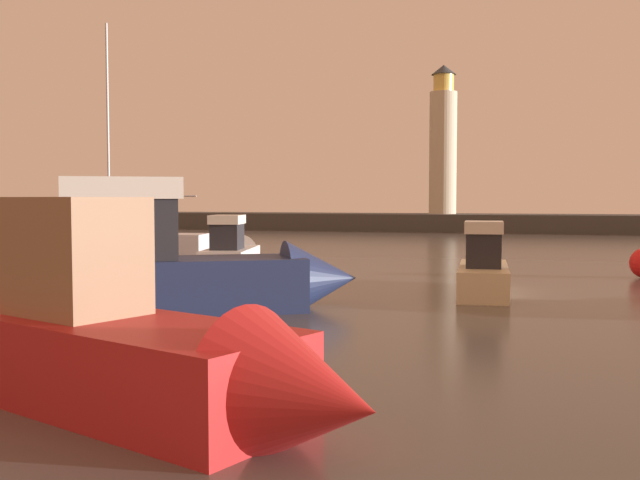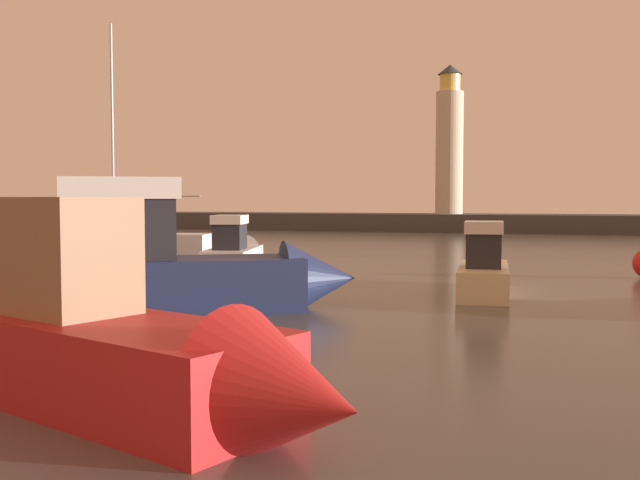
{
  "view_description": "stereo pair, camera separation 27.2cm",
  "coord_description": "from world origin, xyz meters",
  "px_view_note": "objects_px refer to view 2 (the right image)",
  "views": [
    {
      "loc": [
        5.31,
        -2.3,
        2.81
      ],
      "look_at": [
        -0.84,
        18.34,
        1.59
      ],
      "focal_mm": 41.07,
      "sensor_mm": 36.0,
      "label": 1
    },
    {
      "loc": [
        5.57,
        -2.22,
        2.81
      ],
      "look_at": [
        -0.84,
        18.34,
        1.59
      ],
      "focal_mm": 41.07,
      "sensor_mm": 36.0,
      "label": 2
    }
  ],
  "objects_px": {
    "motorboat_5": "(237,251)",
    "lighthouse": "(449,144)",
    "motorboat_3": "(484,271)",
    "sailboat_moored": "(130,244)",
    "motorboat_2": "(195,267)",
    "motorboat_0": "(137,352)"
  },
  "relations": [
    {
      "from": "motorboat_5",
      "to": "lighthouse",
      "type": "bearing_deg",
      "value": 83.11
    },
    {
      "from": "lighthouse",
      "to": "motorboat_2",
      "type": "bearing_deg",
      "value": -90.19
    },
    {
      "from": "motorboat_2",
      "to": "sailboat_moored",
      "type": "relative_size",
      "value": 0.7
    },
    {
      "from": "motorboat_0",
      "to": "motorboat_5",
      "type": "height_order",
      "value": "motorboat_0"
    },
    {
      "from": "motorboat_0",
      "to": "motorboat_5",
      "type": "xyz_separation_m",
      "value": [
        -7.53,
        20.24,
        -0.22
      ]
    },
    {
      "from": "motorboat_0",
      "to": "sailboat_moored",
      "type": "distance_m",
      "value": 27.4
    },
    {
      "from": "motorboat_0",
      "to": "sailboat_moored",
      "type": "xyz_separation_m",
      "value": [
        -14.57,
        23.21,
        -0.23
      ]
    },
    {
      "from": "lighthouse",
      "to": "sailboat_moored",
      "type": "bearing_deg",
      "value": -109.13
    },
    {
      "from": "motorboat_3",
      "to": "motorboat_5",
      "type": "bearing_deg",
      "value": 150.2
    },
    {
      "from": "sailboat_moored",
      "to": "motorboat_2",
      "type": "bearing_deg",
      "value": -53.23
    },
    {
      "from": "motorboat_0",
      "to": "motorboat_3",
      "type": "bearing_deg",
      "value": 77.06
    },
    {
      "from": "motorboat_3",
      "to": "sailboat_moored",
      "type": "xyz_separation_m",
      "value": [
        -17.8,
        9.13,
        -0.04
      ]
    },
    {
      "from": "motorboat_2",
      "to": "motorboat_3",
      "type": "bearing_deg",
      "value": 41.55
    },
    {
      "from": "motorboat_3",
      "to": "sailboat_moored",
      "type": "height_order",
      "value": "sailboat_moored"
    },
    {
      "from": "motorboat_0",
      "to": "motorboat_5",
      "type": "distance_m",
      "value": 21.6
    },
    {
      "from": "motorboat_5",
      "to": "sailboat_moored",
      "type": "relative_size",
      "value": 0.53
    },
    {
      "from": "lighthouse",
      "to": "motorboat_5",
      "type": "xyz_separation_m",
      "value": [
        -4.32,
        -35.71,
        -6.98
      ]
    },
    {
      "from": "motorboat_3",
      "to": "motorboat_5",
      "type": "height_order",
      "value": "motorboat_3"
    },
    {
      "from": "motorboat_2",
      "to": "motorboat_3",
      "type": "height_order",
      "value": "motorboat_2"
    },
    {
      "from": "motorboat_5",
      "to": "motorboat_2",
      "type": "bearing_deg",
      "value": -70.91
    },
    {
      "from": "motorboat_2",
      "to": "motorboat_5",
      "type": "relative_size",
      "value": 1.32
    },
    {
      "from": "motorboat_0",
      "to": "sailboat_moored",
      "type": "relative_size",
      "value": 0.65
    }
  ]
}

